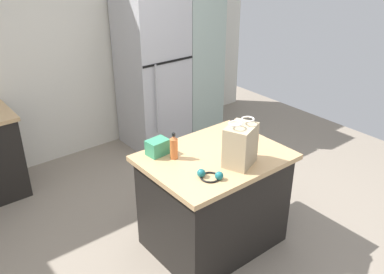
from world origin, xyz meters
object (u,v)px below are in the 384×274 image
(refrigerator, at_px, (153,74))
(tall_cabinet, at_px, (193,57))
(kitchen_island, at_px, (214,200))
(small_box, at_px, (158,147))
(bottle, at_px, (174,147))
(ear_defenders, at_px, (210,175))
(shopping_bag, at_px, (240,145))

(refrigerator, xyz_separation_m, tall_cabinet, (0.65, 0.00, 0.10))
(kitchen_island, relative_size, small_box, 6.70)
(kitchen_island, xyz_separation_m, tall_cabinet, (1.36, 1.98, 0.60))
(small_box, distance_m, bottle, 0.16)
(refrigerator, bearing_deg, tall_cabinet, 0.02)
(bottle, bearing_deg, small_box, 114.93)
(kitchen_island, distance_m, small_box, 0.69)
(bottle, relative_size, ear_defenders, 1.08)
(tall_cabinet, height_order, bottle, tall_cabinet)
(small_box, height_order, bottle, bottle)
(shopping_bag, bearing_deg, refrigerator, 73.40)
(tall_cabinet, xyz_separation_m, ear_defenders, (-1.62, -2.22, -0.13))
(kitchen_island, height_order, tall_cabinet, tall_cabinet)
(refrigerator, xyz_separation_m, small_box, (-1.07, -1.67, 0.01))
(refrigerator, distance_m, small_box, 1.98)
(shopping_bag, xyz_separation_m, bottle, (-0.35, 0.39, -0.07))
(shopping_bag, height_order, ear_defenders, shopping_bag)
(tall_cabinet, relative_size, bottle, 9.27)
(kitchen_island, height_order, bottle, bottle)
(tall_cabinet, height_order, small_box, tall_cabinet)
(small_box, bearing_deg, kitchen_island, -41.29)
(shopping_bag, distance_m, bottle, 0.53)
(shopping_bag, relative_size, small_box, 2.17)
(kitchen_island, bearing_deg, tall_cabinet, 55.42)
(ear_defenders, bearing_deg, bottle, 93.98)
(refrigerator, distance_m, ear_defenders, 2.42)
(shopping_bag, relative_size, bottle, 1.65)
(small_box, relative_size, ear_defenders, 0.82)
(small_box, bearing_deg, shopping_bag, -52.31)
(bottle, bearing_deg, tall_cabinet, 47.58)
(kitchen_island, height_order, shopping_bag, shopping_bag)
(kitchen_island, distance_m, refrigerator, 2.16)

